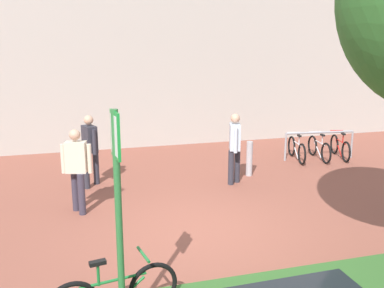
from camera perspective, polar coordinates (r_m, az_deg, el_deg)
ground_plane at (r=7.99m, az=1.29°, el=-11.75°), size 60.00×60.00×0.00m
parking_sign_post at (r=4.91m, az=-9.72°, el=-6.44°), size 0.08×0.36×2.70m
bike_rack_cluster at (r=13.20m, az=16.31°, el=-0.44°), size 2.10×1.64×0.83m
bollard_steel at (r=11.20m, az=7.54°, el=-1.93°), size 0.16×0.16×0.90m
person_casual_tan at (r=10.42m, az=5.63°, el=-0.01°), size 0.35×0.59×1.72m
person_suited_dark at (r=10.44m, az=-13.25°, el=-0.28°), size 0.38×0.58×1.72m
person_shirt_blue at (r=8.90m, az=-14.90°, el=-2.77°), size 0.59×0.40×1.72m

